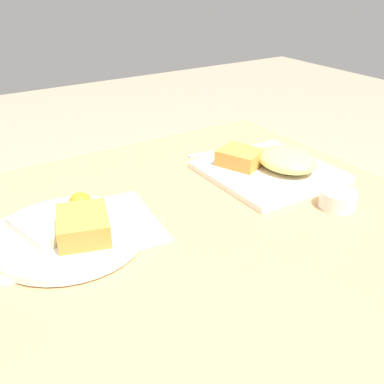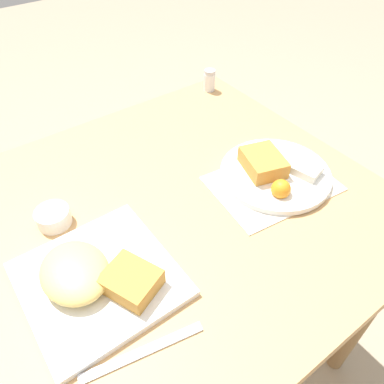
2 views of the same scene
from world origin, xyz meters
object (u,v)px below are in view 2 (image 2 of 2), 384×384
object	(u,v)px
sauce_ramekin	(53,217)
salt_shaker	(209,82)
plate_square_near	(94,277)
plate_oval_far	(274,171)
butter_knife	(143,352)

from	to	relation	value
sauce_ramekin	salt_shaker	size ratio (longest dim) A/B	1.06
plate_square_near	plate_oval_far	size ratio (longest dim) A/B	1.01
plate_oval_far	salt_shaker	bearing A→B (deg)	162.29
plate_oval_far	sauce_ramekin	world-z (taller)	plate_oval_far
plate_oval_far	salt_shaker	size ratio (longest dim) A/B	3.89
sauce_ramekin	plate_oval_far	bearing A→B (deg)	70.58
plate_square_near	plate_oval_far	distance (m)	0.47
salt_shaker	plate_square_near	bearing A→B (deg)	-54.08
plate_oval_far	butter_knife	bearing A→B (deg)	-69.14
plate_square_near	salt_shaker	world-z (taller)	salt_shaker
plate_square_near	sauce_ramekin	bearing A→B (deg)	-178.45
plate_oval_far	salt_shaker	xyz separation A→B (m)	(-0.42, 0.14, 0.01)
sauce_ramekin	butter_knife	world-z (taller)	sauce_ramekin
sauce_ramekin	salt_shaker	bearing A→B (deg)	112.49
salt_shaker	butter_knife	bearing A→B (deg)	-45.12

